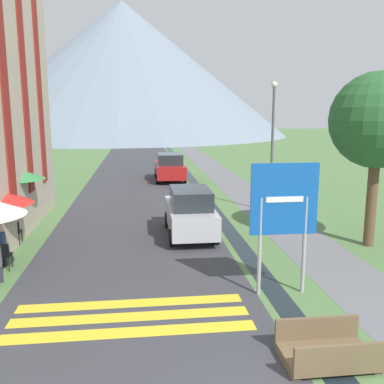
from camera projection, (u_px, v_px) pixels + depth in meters
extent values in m
plane|color=#517542|center=(178.00, 189.00, 25.67)|extent=(160.00, 160.00, 0.00)
cube|color=#38383D|center=(137.00, 168.00, 35.13)|extent=(6.40, 60.00, 0.01)
cube|color=slate|center=(211.00, 166.00, 35.84)|extent=(2.20, 60.00, 0.01)
cube|color=black|center=(182.00, 167.00, 35.56)|extent=(0.60, 60.00, 0.00)
cube|color=yellow|center=(130.00, 332.00, 9.12)|extent=(5.44, 0.44, 0.01)
cube|color=yellow|center=(131.00, 317.00, 9.80)|extent=(5.44, 0.44, 0.01)
cube|color=yellow|center=(132.00, 303.00, 10.48)|extent=(5.44, 0.44, 0.01)
cone|color=slate|center=(123.00, 69.00, 79.37)|extent=(60.24, 60.24, 24.12)
cube|color=maroon|center=(3.00, 65.00, 13.58)|extent=(0.06, 0.70, 9.11)
cube|color=maroon|center=(23.00, 72.00, 15.96)|extent=(0.06, 0.70, 9.11)
cube|color=maroon|center=(39.00, 77.00, 18.35)|extent=(0.06, 0.70, 9.11)
cylinder|color=#9E9EA3|center=(260.00, 247.00, 10.78)|extent=(0.10, 0.10, 2.55)
cylinder|color=#9E9EA3|center=(304.00, 245.00, 10.92)|extent=(0.10, 0.10, 2.55)
cube|color=#1451AD|center=(284.00, 199.00, 10.60)|extent=(1.72, 0.05, 1.81)
cube|color=white|center=(285.00, 199.00, 10.57)|extent=(0.95, 0.02, 0.14)
cube|color=brown|center=(327.00, 355.00, 8.03)|extent=(1.70, 1.10, 0.12)
cube|color=brown|center=(340.00, 357.00, 7.48)|extent=(1.70, 0.08, 0.45)
cube|color=brown|center=(317.00, 328.00, 8.47)|extent=(1.70, 0.08, 0.45)
cube|color=brown|center=(287.00, 363.00, 7.96)|extent=(0.16, 0.99, 0.08)
cube|color=brown|center=(365.00, 357.00, 8.14)|extent=(0.16, 0.99, 0.08)
cube|color=#B2B2B7|center=(190.00, 217.00, 16.11)|extent=(1.65, 3.98, 0.84)
cube|color=#23282D|center=(191.00, 198.00, 15.77)|extent=(1.40, 2.19, 0.68)
cylinder|color=black|center=(167.00, 220.00, 17.30)|extent=(0.18, 0.60, 0.60)
cylinder|color=black|center=(206.00, 219.00, 17.48)|extent=(0.18, 0.60, 0.60)
cylinder|color=black|center=(172.00, 237.00, 14.89)|extent=(0.18, 0.60, 0.60)
cylinder|color=black|center=(216.00, 236.00, 15.08)|extent=(0.18, 0.60, 0.60)
cube|color=#A31919|center=(170.00, 170.00, 28.70)|extent=(1.86, 4.21, 0.84)
cube|color=#23282D|center=(170.00, 159.00, 28.35)|extent=(1.58, 2.32, 0.68)
cylinder|color=black|center=(156.00, 173.00, 29.95)|extent=(0.18, 0.60, 0.60)
cylinder|color=black|center=(181.00, 173.00, 30.16)|extent=(0.18, 0.60, 0.60)
cylinder|color=black|center=(157.00, 179.00, 27.40)|extent=(0.18, 0.60, 0.60)
cylinder|color=black|center=(185.00, 179.00, 27.61)|extent=(0.18, 0.60, 0.60)
cube|color=black|center=(4.00, 255.00, 12.63)|extent=(0.40, 0.40, 0.04)
cube|color=black|center=(2.00, 251.00, 12.42)|extent=(0.40, 0.04, 0.40)
cylinder|color=black|center=(1.00, 261.00, 12.82)|extent=(0.03, 0.03, 0.45)
cylinder|color=black|center=(12.00, 260.00, 12.86)|extent=(0.03, 0.03, 0.45)
cylinder|color=black|center=(9.00, 264.00, 12.53)|extent=(0.03, 0.03, 0.45)
cube|color=black|center=(15.00, 232.00, 15.08)|extent=(0.40, 0.40, 0.04)
cube|color=black|center=(13.00, 227.00, 14.86)|extent=(0.40, 0.04, 0.40)
cylinder|color=black|center=(12.00, 236.00, 15.27)|extent=(0.03, 0.03, 0.45)
cylinder|color=black|center=(22.00, 236.00, 15.31)|extent=(0.03, 0.03, 0.45)
cylinder|color=black|center=(9.00, 239.00, 14.93)|extent=(0.03, 0.03, 0.45)
cylinder|color=black|center=(19.00, 239.00, 14.97)|extent=(0.03, 0.03, 0.45)
cylinder|color=#B7B2A8|center=(20.00, 202.00, 16.33)|extent=(0.06, 0.06, 2.39)
cone|color=#338442|center=(18.00, 174.00, 16.12)|extent=(2.00, 2.00, 0.40)
cylinder|color=#282833|center=(0.00, 274.00, 11.74)|extent=(0.14, 0.14, 0.46)
cylinder|color=#282833|center=(5.00, 258.00, 13.01)|extent=(0.14, 0.14, 0.46)
cylinder|color=navy|center=(0.00, 242.00, 12.90)|extent=(0.32, 0.32, 0.58)
cylinder|color=#515156|center=(272.00, 151.00, 19.45)|extent=(0.12, 0.12, 5.65)
sphere|color=silver|center=(274.00, 85.00, 18.90)|extent=(0.28, 0.28, 0.28)
cylinder|color=brown|center=(371.00, 204.00, 14.72)|extent=(0.36, 0.36, 2.98)
sphere|color=#285B2D|center=(378.00, 120.00, 14.18)|extent=(3.21, 3.21, 3.21)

